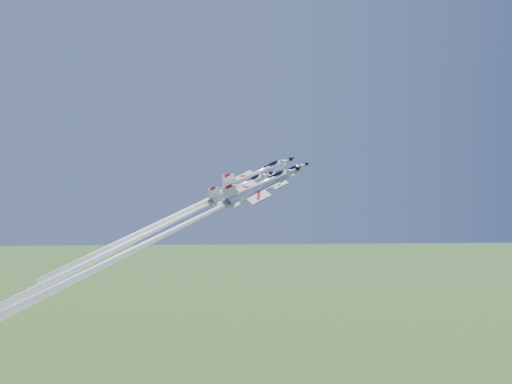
{
  "coord_description": "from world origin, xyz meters",
  "views": [
    {
      "loc": [
        -2.85,
        -123.37,
        120.56
      ],
      "look_at": [
        0.0,
        0.0,
        97.39
      ],
      "focal_mm": 40.0,
      "sensor_mm": 36.0,
      "label": 1
    }
  ],
  "objects_px": {
    "jet_left": "(179,214)",
    "jet_lead": "(215,210)",
    "jet_right": "(152,241)",
    "jet_slot": "(138,239)"
  },
  "relations": [
    {
      "from": "jet_lead",
      "to": "jet_left",
      "type": "bearing_deg",
      "value": -116.89
    },
    {
      "from": "jet_lead",
      "to": "jet_right",
      "type": "relative_size",
      "value": 0.71
    },
    {
      "from": "jet_lead",
      "to": "jet_right",
      "type": "height_order",
      "value": "jet_right"
    },
    {
      "from": "jet_lead",
      "to": "jet_left",
      "type": "relative_size",
      "value": 0.81
    },
    {
      "from": "jet_right",
      "to": "jet_slot",
      "type": "xyz_separation_m",
      "value": [
        -3.87,
        6.05,
        -1.16
      ]
    },
    {
      "from": "jet_left",
      "to": "jet_lead",
      "type": "bearing_deg",
      "value": 63.11
    },
    {
      "from": "jet_lead",
      "to": "jet_right",
      "type": "distance_m",
      "value": 17.4
    },
    {
      "from": "jet_left",
      "to": "jet_slot",
      "type": "xyz_separation_m",
      "value": [
        -7.95,
        -7.09,
        -3.69
      ]
    },
    {
      "from": "jet_lead",
      "to": "jet_left",
      "type": "xyz_separation_m",
      "value": [
        -7.95,
        1.12,
        -1.17
      ]
    },
    {
      "from": "jet_left",
      "to": "jet_right",
      "type": "bearing_deg",
      "value": -36.1
    }
  ]
}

